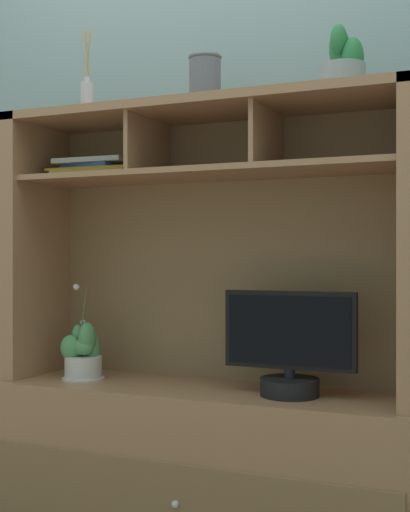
# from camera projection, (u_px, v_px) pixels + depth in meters

# --- Properties ---
(back_wall) EXTENTS (6.00, 0.02, 2.80)m
(back_wall) POSITION_uv_depth(u_px,v_px,m) (231.00, 132.00, 2.64)
(back_wall) COLOR gray
(back_wall) RESTS_ON ground
(media_console) EXTENTS (1.46, 0.47, 1.45)m
(media_console) POSITION_uv_depth(u_px,v_px,m) (206.00, 397.00, 2.42)
(media_console) COLOR #9A704E
(media_console) RESTS_ON ground
(tv_monitor) EXTENTS (0.44, 0.19, 0.34)m
(tv_monitor) POSITION_uv_depth(u_px,v_px,m) (290.00, 351.00, 2.26)
(tv_monitor) COLOR black
(tv_monitor) RESTS_ON media_console
(potted_orchid) EXTENTS (0.11, 0.11, 0.35)m
(potted_orchid) POSITION_uv_depth(u_px,v_px,m) (82.00, 364.00, 2.64)
(potted_orchid) COLOR silver
(potted_orchid) RESTS_ON media_console
(potted_fern) EXTENTS (0.16, 0.16, 0.21)m
(potted_fern) POSITION_uv_depth(u_px,v_px,m) (83.00, 356.00, 2.56)
(potted_fern) COLOR beige
(potted_fern) RESTS_ON media_console
(magazine_stack_left) EXTENTS (0.36, 0.27, 0.07)m
(magazine_stack_left) POSITION_uv_depth(u_px,v_px,m) (99.00, 169.00, 2.65)
(magazine_stack_left) COLOR #B23025
(magazine_stack_left) RESTS_ON media_console
(diffuser_bottle) EXTENTS (0.05, 0.05, 0.32)m
(diffuser_bottle) POSITION_uv_depth(u_px,v_px,m) (87.00, 97.00, 2.59)
(diffuser_bottle) COLOR #B7B6BB
(diffuser_bottle) RESTS_ON media_console
(potted_succulent) EXTENTS (0.17, 0.17, 0.22)m
(potted_succulent) POSITION_uv_depth(u_px,v_px,m) (343.00, 68.00, 2.23)
(potted_succulent) COLOR gray
(potted_succulent) RESTS_ON media_console
(ceramic_vase) EXTENTS (0.12, 0.12, 0.17)m
(ceramic_vase) POSITION_uv_depth(u_px,v_px,m) (205.00, 80.00, 2.41)
(ceramic_vase) COLOR #5B5E65
(ceramic_vase) RESTS_ON media_console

